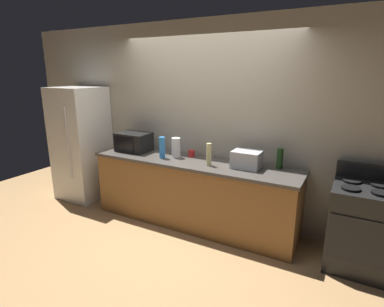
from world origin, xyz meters
name	(u,v)px	position (x,y,z in m)	size (l,w,h in m)	color
ground_plane	(177,236)	(0.00, 0.00, 0.00)	(8.00, 8.00, 0.00)	#A87F51
back_wall	(206,122)	(0.00, 0.81, 1.35)	(6.40, 0.10, 2.70)	#B2A893
counter_run	(192,193)	(0.00, 0.40, 0.45)	(2.84, 0.64, 0.90)	brown
refrigerator	(81,144)	(-2.05, 0.40, 0.90)	(0.72, 0.73, 1.80)	white
stove_range	(360,227)	(2.00, 0.40, 0.46)	(0.60, 0.61, 1.08)	black
microwave	(134,142)	(-1.00, 0.45, 1.04)	(0.48, 0.35, 0.27)	black
toaster_oven	(247,159)	(0.72, 0.46, 1.01)	(0.34, 0.26, 0.21)	#B7BABF
paper_towel_roll	(176,148)	(-0.27, 0.45, 1.04)	(0.12, 0.12, 0.27)	white
bottle_wine	(280,159)	(1.08, 0.62, 1.02)	(0.08, 0.08, 0.25)	#1E3F19
bottle_vinegar	(209,154)	(0.28, 0.33, 1.04)	(0.06, 0.06, 0.28)	beige
bottle_spray_cleaner	(162,148)	(-0.42, 0.33, 1.04)	(0.08, 0.08, 0.29)	#338CE5
mug_red	(191,153)	(-0.11, 0.58, 0.94)	(0.09, 0.09, 0.09)	red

